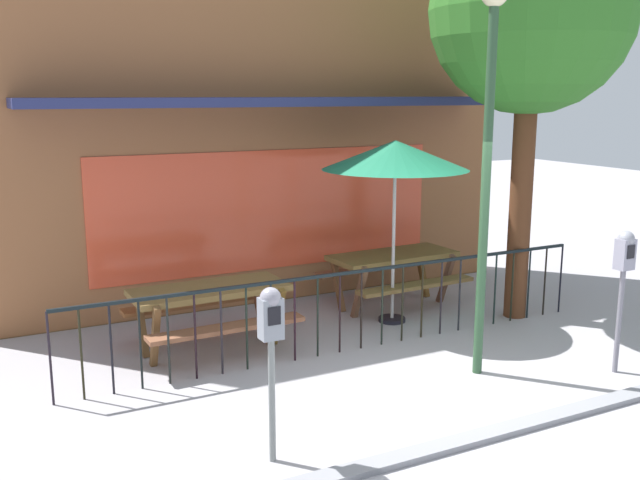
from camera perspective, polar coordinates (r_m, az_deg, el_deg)
name	(u,v)px	position (r m, az deg, el deg)	size (l,w,h in m)	color
ground	(445,410)	(7.14, 9.91, -13.25)	(40.00, 40.00, 0.00)	#9E9A9F
pub_storefront	(264,107)	(10.30, -4.51, 10.56)	(7.92, 1.38, 5.63)	brown
patio_fence_front	(351,296)	(8.34, 2.47, -4.51)	(6.67, 0.04, 0.97)	black
picnic_table_left	(210,301)	(8.45, -8.78, -4.81)	(1.83, 1.41, 0.79)	brown
picnic_table_right	(393,265)	(10.12, 5.83, -1.98)	(1.86, 1.44, 0.79)	brown
patio_umbrella	(395,156)	(9.19, 6.03, 6.68)	(1.88, 1.88, 2.40)	black
parking_meter_near	(271,329)	(5.73, -3.94, -7.09)	(0.18, 0.17, 1.49)	slate
parking_meter_far	(624,264)	(8.21, 23.11, -1.79)	(0.18, 0.17, 1.57)	slate
street_tree	(531,14)	(9.76, 16.53, 16.94)	(2.59, 2.59, 5.29)	#532F1A
street_lamp	(488,126)	(7.53, 13.30, 8.84)	(0.28, 0.28, 4.09)	#2B4D30
curb_edge	(487,437)	(6.71, 13.20, -15.10)	(11.08, 0.20, 0.11)	gray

